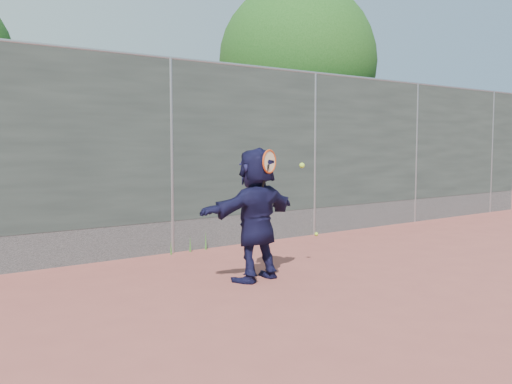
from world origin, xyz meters
TOP-DOWN VIEW (x-y plane):
  - ground at (0.00, 0.00)m, footprint 80.00×80.00m
  - player at (-0.05, 1.27)m, footprint 1.59×0.72m
  - ball_ground at (2.93, 3.35)m, footprint 0.07×0.07m
  - fence at (-0.00, 3.50)m, footprint 20.00×0.06m
  - swing_action at (0.05, 1.07)m, footprint 0.69×0.15m
  - tree_right at (4.68, 5.75)m, footprint 3.78×3.60m
  - weed_clump at (0.29, 3.38)m, footprint 0.68×0.07m

SIDE VIEW (x-z plane):
  - ground at x=0.00m, z-range 0.00..0.00m
  - ball_ground at x=2.93m, z-range 0.00..0.07m
  - weed_clump at x=0.29m, z-range -0.02..0.28m
  - player at x=-0.05m, z-range 0.00..1.65m
  - swing_action at x=0.05m, z-range 1.20..1.71m
  - fence at x=0.00m, z-range 0.07..3.09m
  - tree_right at x=4.68m, z-range 0.80..6.19m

